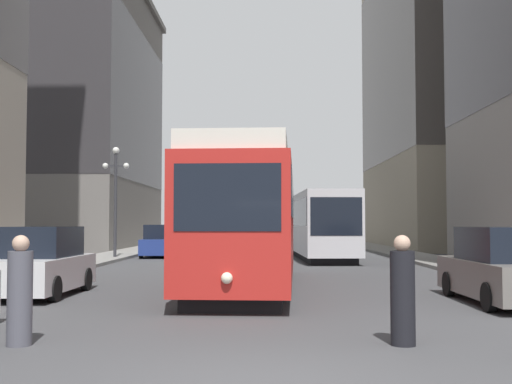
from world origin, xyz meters
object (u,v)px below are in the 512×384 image
(streetcar, at_px, (249,217))
(parked_car_left_mid, at_px, (160,242))
(pedestrian_on_sidewalk, at_px, (403,294))
(lamp_post_left_far, at_px, (116,185))
(transit_bus, at_px, (320,222))
(pedestrian_crossing_far, at_px, (20,294))
(parked_car_right_far, at_px, (503,268))
(parked_car_left_near, at_px, (40,264))

(streetcar, height_order, parked_car_left_mid, streetcar)
(pedestrian_on_sidewalk, bearing_deg, lamp_post_left_far, 164.98)
(transit_bus, bearing_deg, pedestrian_crossing_far, -107.61)
(transit_bus, height_order, parked_car_right_far, transit_bus)
(pedestrian_crossing_far, relative_size, lamp_post_left_far, 0.30)
(parked_car_left_near, xyz_separation_m, parked_car_left_mid, (-0.00, 19.16, 0.00))
(transit_bus, height_order, pedestrian_crossing_far, transit_bus)
(parked_car_left_near, distance_m, pedestrian_crossing_far, 7.11)
(streetcar, height_order, parked_car_left_near, streetcar)
(parked_car_left_mid, distance_m, parked_car_right_far, 23.69)
(parked_car_left_near, distance_m, parked_car_right_far, 11.71)
(parked_car_left_near, bearing_deg, lamp_post_left_far, 97.00)
(transit_bus, height_order, parked_car_left_mid, transit_bus)
(streetcar, relative_size, parked_car_left_mid, 2.63)
(streetcar, xyz_separation_m, transit_bus, (3.44, 15.26, -0.15))
(parked_car_left_mid, distance_m, pedestrian_on_sidewalk, 27.09)
(streetcar, relative_size, pedestrian_on_sidewalk, 7.09)
(parked_car_right_far, xyz_separation_m, pedestrian_on_sidewalk, (-3.51, -5.20, -0.04))
(pedestrian_on_sidewalk, bearing_deg, transit_bus, 139.66)
(parked_car_left_near, relative_size, lamp_post_left_far, 0.75)
(parked_car_right_far, bearing_deg, transit_bus, -82.08)
(streetcar, relative_size, pedestrian_crossing_far, 7.10)
(parked_car_left_near, distance_m, parked_car_left_mid, 19.16)
(parked_car_left_near, xyz_separation_m, pedestrian_on_sidewalk, (8.11, -6.69, -0.04))
(streetcar, distance_m, transit_bus, 15.64)
(parked_car_right_far, height_order, pedestrian_on_sidewalk, parked_car_right_far)
(parked_car_left_near, distance_m, lamp_post_left_far, 16.78)
(pedestrian_crossing_far, xyz_separation_m, lamp_post_left_far, (-3.99, 23.18, 3.11))
(streetcar, xyz_separation_m, parked_car_left_near, (-5.46, -2.20, -1.26))
(streetcar, xyz_separation_m, pedestrian_on_sidewalk, (2.64, -8.89, -1.30))
(parked_car_left_near, relative_size, pedestrian_crossing_far, 2.49)
(pedestrian_crossing_far, distance_m, lamp_post_left_far, 23.73)
(parked_car_right_far, distance_m, pedestrian_crossing_far, 10.90)
(transit_bus, height_order, lamp_post_left_far, lamp_post_left_far)
(lamp_post_left_far, bearing_deg, pedestrian_on_sidewalk, -66.56)
(parked_car_right_far, distance_m, lamp_post_left_far, 22.62)
(transit_bus, height_order, pedestrian_on_sidewalk, transit_bus)
(streetcar, xyz_separation_m, pedestrian_crossing_far, (-3.37, -8.99, -1.30))
(transit_bus, bearing_deg, parked_car_right_far, -83.77)
(streetcar, distance_m, parked_car_right_far, 7.28)
(parked_car_right_far, distance_m, pedestrian_on_sidewalk, 6.28)
(transit_bus, bearing_deg, parked_car_left_mid, 167.20)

